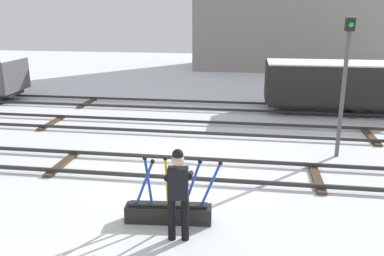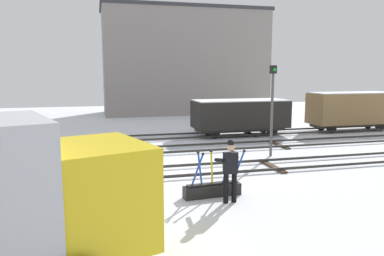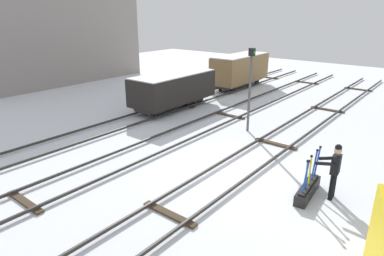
{
  "view_description": "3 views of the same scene",
  "coord_description": "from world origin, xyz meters",
  "px_view_note": "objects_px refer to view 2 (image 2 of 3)",
  "views": [
    {
      "loc": [
        1.78,
        -10.35,
        4.33
      ],
      "look_at": [
        0.08,
        0.95,
        0.98
      ],
      "focal_mm": 38.58,
      "sensor_mm": 36.0,
      "label": 1
    },
    {
      "loc": [
        -3.17,
        -13.19,
        3.73
      ],
      "look_at": [
        0.61,
        1.63,
        1.46
      ],
      "focal_mm": 34.88,
      "sensor_mm": 36.0,
      "label": 2
    },
    {
      "loc": [
        -9.71,
        -5.84,
        5.72
      ],
      "look_at": [
        0.64,
        2.49,
        1.03
      ],
      "focal_mm": 31.47,
      "sensor_mm": 36.0,
      "label": 3
    }
  ],
  "objects_px": {
    "freight_car_back_track": "(240,115)",
    "signal_post": "(272,102)",
    "switch_lever_frame": "(212,188)",
    "rail_worker": "(230,167)",
    "freight_car_near_switch": "(352,109)"
  },
  "relations": [
    {
      "from": "switch_lever_frame",
      "to": "freight_car_near_switch",
      "type": "distance_m",
      "value": 16.28
    },
    {
      "from": "switch_lever_frame",
      "to": "freight_car_back_track",
      "type": "distance_m",
      "value": 11.4
    },
    {
      "from": "switch_lever_frame",
      "to": "signal_post",
      "type": "bearing_deg",
      "value": 42.74
    },
    {
      "from": "rail_worker",
      "to": "freight_car_near_switch",
      "type": "height_order",
      "value": "freight_car_near_switch"
    },
    {
      "from": "rail_worker",
      "to": "freight_car_back_track",
      "type": "xyz_separation_m",
      "value": [
        4.61,
        10.86,
        0.2
      ]
    },
    {
      "from": "signal_post",
      "to": "freight_car_near_switch",
      "type": "relative_size",
      "value": 0.73
    },
    {
      "from": "rail_worker",
      "to": "signal_post",
      "type": "bearing_deg",
      "value": 48.51
    },
    {
      "from": "switch_lever_frame",
      "to": "rail_worker",
      "type": "relative_size",
      "value": 1.09
    },
    {
      "from": "freight_car_back_track",
      "to": "signal_post",
      "type": "bearing_deg",
      "value": -97.81
    },
    {
      "from": "rail_worker",
      "to": "freight_car_back_track",
      "type": "distance_m",
      "value": 11.8
    },
    {
      "from": "signal_post",
      "to": "freight_car_back_track",
      "type": "bearing_deg",
      "value": 82.67
    },
    {
      "from": "freight_car_near_switch",
      "to": "freight_car_back_track",
      "type": "bearing_deg",
      "value": 179.34
    },
    {
      "from": "switch_lever_frame",
      "to": "signal_post",
      "type": "height_order",
      "value": "signal_post"
    },
    {
      "from": "switch_lever_frame",
      "to": "freight_car_back_track",
      "type": "height_order",
      "value": "freight_car_back_track"
    },
    {
      "from": "switch_lever_frame",
      "to": "freight_car_back_track",
      "type": "xyz_separation_m",
      "value": [
        4.93,
        10.23,
        1.0
      ]
    }
  ]
}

